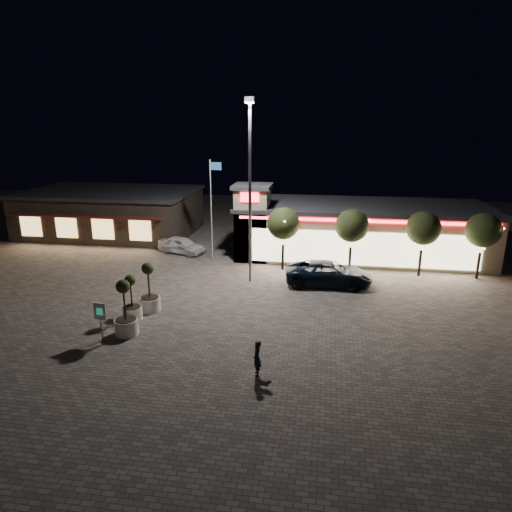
% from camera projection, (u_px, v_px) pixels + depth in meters
% --- Properties ---
extents(ground, '(90.00, 90.00, 0.00)m').
position_uv_depth(ground, '(190.00, 328.00, 25.05)').
color(ground, '#72665C').
rests_on(ground, ground).
extents(retail_building, '(20.40, 8.40, 6.10)m').
position_uv_depth(retail_building, '(354.00, 229.00, 37.97)').
color(retail_building, tan).
rests_on(retail_building, ground).
extents(restaurant_building, '(16.40, 11.00, 4.30)m').
position_uv_depth(restaurant_building, '(112.00, 212.00, 45.40)').
color(restaurant_building, '#382D23').
rests_on(restaurant_building, ground).
extents(floodlight_pole, '(0.60, 0.40, 12.38)m').
position_uv_depth(floodlight_pole, '(250.00, 182.00, 30.31)').
color(floodlight_pole, gray).
rests_on(floodlight_pole, ground).
extents(flagpole, '(0.95, 0.10, 8.00)m').
position_uv_depth(flagpole, '(212.00, 201.00, 36.27)').
color(flagpole, white).
rests_on(flagpole, ground).
extents(string_tree_a, '(2.42, 2.42, 4.79)m').
position_uv_depth(string_tree_a, '(283.00, 224.00, 33.84)').
color(string_tree_a, '#332319').
rests_on(string_tree_a, ground).
extents(string_tree_b, '(2.42, 2.42, 4.79)m').
position_uv_depth(string_tree_b, '(352.00, 226.00, 33.10)').
color(string_tree_b, '#332319').
rests_on(string_tree_b, ground).
extents(string_tree_c, '(2.42, 2.42, 4.79)m').
position_uv_depth(string_tree_c, '(424.00, 228.00, 32.36)').
color(string_tree_c, '#332319').
rests_on(string_tree_c, ground).
extents(string_tree_d, '(2.42, 2.42, 4.79)m').
position_uv_depth(string_tree_d, '(483.00, 230.00, 31.77)').
color(string_tree_d, '#332319').
rests_on(string_tree_d, ground).
extents(pickup_truck, '(6.00, 2.88, 1.65)m').
position_uv_depth(pickup_truck, '(329.00, 273.00, 31.33)').
color(pickup_truck, black).
rests_on(pickup_truck, ground).
extents(white_sedan, '(4.50, 2.93, 1.43)m').
position_uv_depth(white_sedan, '(182.00, 245.00, 38.83)').
color(white_sedan, white).
rests_on(white_sedan, ground).
extents(pedestrian, '(0.51, 0.66, 1.62)m').
position_uv_depth(pedestrian, '(257.00, 359.00, 20.22)').
color(pedestrian, black).
rests_on(pedestrian, ground).
extents(dog, '(0.54, 0.26, 0.29)m').
position_uv_depth(dog, '(266.00, 382.00, 19.36)').
color(dog, '#59514C').
rests_on(dog, ground).
extents(planter_left, '(1.09, 1.09, 2.68)m').
position_uv_depth(planter_left, '(132.00, 306.00, 25.93)').
color(planter_left, white).
rests_on(planter_left, ground).
extents(planter_mid, '(1.25, 1.25, 3.07)m').
position_uv_depth(planter_mid, '(126.00, 318.00, 24.06)').
color(planter_mid, white).
rests_on(planter_mid, ground).
extents(planter_right, '(1.22, 1.22, 3.00)m').
position_uv_depth(planter_right, '(150.00, 296.00, 27.09)').
color(planter_right, white).
rests_on(planter_right, ground).
extents(valet_sign, '(0.68, 0.17, 2.07)m').
position_uv_depth(valet_sign, '(100.00, 315.00, 23.20)').
color(valet_sign, gray).
rests_on(valet_sign, ground).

